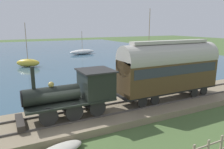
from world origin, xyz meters
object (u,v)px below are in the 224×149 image
(steam_locomotive, at_px, (79,90))
(sailboat_yellow, at_px, (28,63))
(sailboat_navy, at_px, (148,66))
(sailboat_white, at_px, (82,52))
(passenger_coach, at_px, (169,67))
(rowboat_far_out, at_px, (152,81))

(steam_locomotive, height_order, sailboat_yellow, sailboat_yellow)
(sailboat_navy, distance_m, sailboat_yellow, 18.90)
(steam_locomotive, distance_m, sailboat_navy, 19.21)
(sailboat_navy, xyz_separation_m, sailboat_white, (21.91, 2.42, -0.15))
(steam_locomotive, distance_m, sailboat_white, 36.40)
(passenger_coach, xyz_separation_m, sailboat_yellow, (23.35, 8.38, -2.54))
(sailboat_yellow, bearing_deg, sailboat_white, -20.77)
(sailboat_yellow, distance_m, sailboat_white, 16.92)
(steam_locomotive, distance_m, passenger_coach, 7.71)
(passenger_coach, bearing_deg, rowboat_far_out, -26.21)
(passenger_coach, relative_size, sailboat_white, 1.41)
(steam_locomotive, relative_size, passenger_coach, 0.70)
(steam_locomotive, distance_m, rowboat_far_out, 12.31)
(sailboat_navy, bearing_deg, steam_locomotive, 134.94)
(passenger_coach, distance_m, rowboat_far_out, 7.26)
(sailboat_navy, relative_size, rowboat_far_out, 4.25)
(steam_locomotive, relative_size, sailboat_white, 0.98)
(steam_locomotive, relative_size, sailboat_yellow, 0.92)
(rowboat_far_out, bearing_deg, sailboat_navy, -49.92)
(passenger_coach, relative_size, sailboat_navy, 1.03)
(passenger_coach, distance_m, sailboat_white, 34.65)
(passenger_coach, distance_m, sailboat_navy, 14.40)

